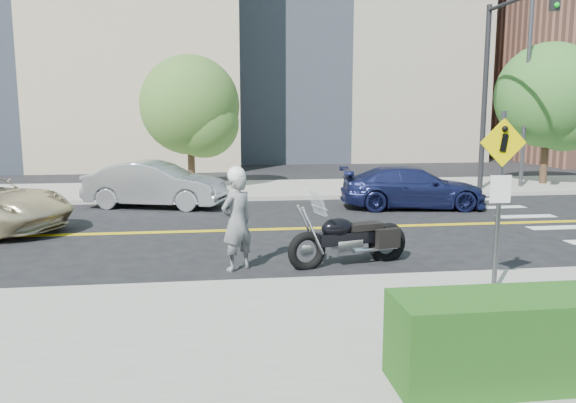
{
  "coord_description": "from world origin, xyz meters",
  "views": [
    {
      "loc": [
        -0.39,
        -14.81,
        3.12
      ],
      "look_at": [
        1.19,
        -2.78,
        1.2
      ],
      "focal_mm": 35.0,
      "sensor_mm": 36.0,
      "label": 1
    }
  ],
  "objects_px": {
    "motorcyclist": "(237,219)",
    "parked_car_blue": "(413,187)",
    "pedestrian_sign": "(500,185)",
    "motorcycle": "(350,226)",
    "parked_car_silver": "(156,185)"
  },
  "relations": [
    {
      "from": "parked_car_blue",
      "to": "motorcycle",
      "type": "bearing_deg",
      "value": 157.5
    },
    {
      "from": "pedestrian_sign",
      "to": "motorcyclist",
      "type": "bearing_deg",
      "value": 149.3
    },
    {
      "from": "parked_car_silver",
      "to": "motorcyclist",
      "type": "bearing_deg",
      "value": -146.57
    },
    {
      "from": "pedestrian_sign",
      "to": "parked_car_silver",
      "type": "relative_size",
      "value": 0.65
    },
    {
      "from": "motorcyclist",
      "to": "parked_car_silver",
      "type": "bearing_deg",
      "value": -109.48
    },
    {
      "from": "motorcyclist",
      "to": "pedestrian_sign",
      "type": "bearing_deg",
      "value": 113.18
    },
    {
      "from": "motorcycle",
      "to": "parked_car_blue",
      "type": "relative_size",
      "value": 0.56
    },
    {
      "from": "pedestrian_sign",
      "to": "motorcycle",
      "type": "xyz_separation_m",
      "value": [
        -1.85,
        2.6,
        -1.16
      ]
    },
    {
      "from": "motorcyclist",
      "to": "motorcycle",
      "type": "bearing_deg",
      "value": 146.81
    },
    {
      "from": "pedestrian_sign",
      "to": "motorcyclist",
      "type": "distance_m",
      "value": 4.94
    },
    {
      "from": "motorcycle",
      "to": "parked_car_silver",
      "type": "height_order",
      "value": "motorcycle"
    },
    {
      "from": "pedestrian_sign",
      "to": "motorcycle",
      "type": "height_order",
      "value": "pedestrian_sign"
    },
    {
      "from": "motorcyclist",
      "to": "parked_car_blue",
      "type": "height_order",
      "value": "motorcyclist"
    },
    {
      "from": "pedestrian_sign",
      "to": "parked_car_silver",
      "type": "xyz_separation_m",
      "value": [
        -6.55,
        10.45,
        -1.2
      ]
    },
    {
      "from": "motorcyclist",
      "to": "parked_car_blue",
      "type": "relative_size",
      "value": 0.44
    }
  ]
}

